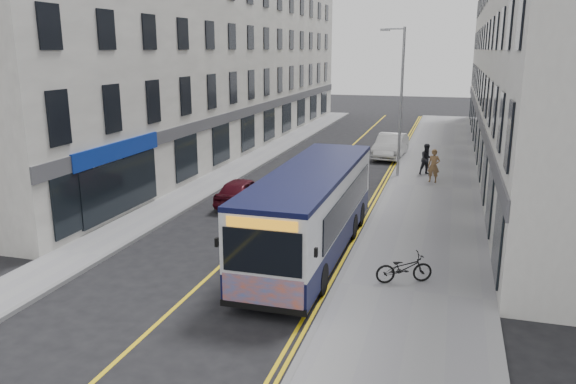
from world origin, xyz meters
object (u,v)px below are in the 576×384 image
Objects in this scene: pedestrian_far at (427,159)px; streetlamp at (400,97)px; bicycle at (404,268)px; pedestrian_near at (434,166)px; car_white at (391,146)px; car_maroon at (242,191)px; city_bus at (312,208)px.

streetlamp is at bearing 179.92° from pedestrian_far.
pedestrian_near is at bearing -24.83° from bicycle.
pedestrian_far is (-0.43, 1.80, -0.01)m from pedestrian_near.
car_white reaches higher than bicycle.
car_white is at bearing -109.51° from car_maroon.
city_bus reaches higher than pedestrian_far.
city_bus is 12.37m from pedestrian_near.
city_bus is at bearing -87.40° from car_white.
bicycle is 20.69m from car_white.
pedestrian_far is (1.57, 0.80, -3.41)m from streetlamp.
pedestrian_far is at bearing -131.24° from car_maroon.
streetlamp is 4.07m from pedestrian_near.
pedestrian_far is (-0.14, 15.45, 0.40)m from bicycle.
city_bus reaches higher than car_maroon.
city_bus is 6.02× the size of bicycle.
car_maroon is (-8.18, -6.51, -0.36)m from pedestrian_near.
car_white is at bearing 88.11° from city_bus.
car_white is (-2.98, 6.86, -0.21)m from pedestrian_near.
streetlamp is 4.61× the size of pedestrian_near.
pedestrian_far is at bearing 76.94° from city_bus.
pedestrian_near reaches higher than car_white.
car_maroon is (-5.20, -13.37, -0.15)m from car_white.
car_maroon is (-6.17, -7.51, -3.76)m from streetlamp.
pedestrian_far is 5.67m from car_white.
pedestrian_far is 11.36m from car_maroon.
streetlamp reaches higher than car_white.
car_white is 1.27× the size of car_maroon.
pedestrian_far reaches higher than car_white.
pedestrian_near is at bearing -139.73° from car_maroon.
bicycle is 10.64m from car_maroon.
car_maroon is at bearing -129.40° from streetlamp.
streetlamp reaches higher than pedestrian_near.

